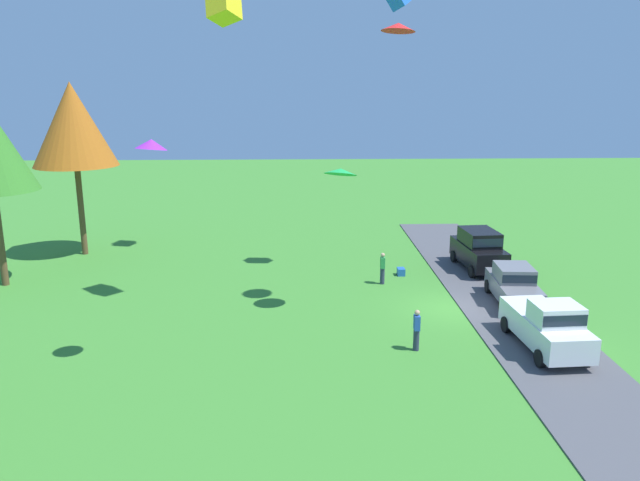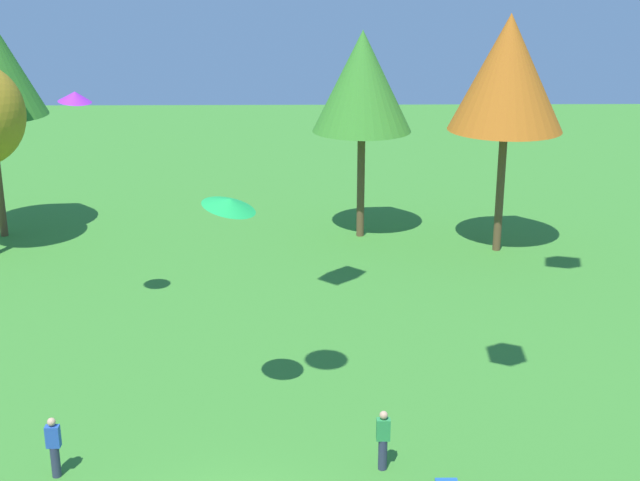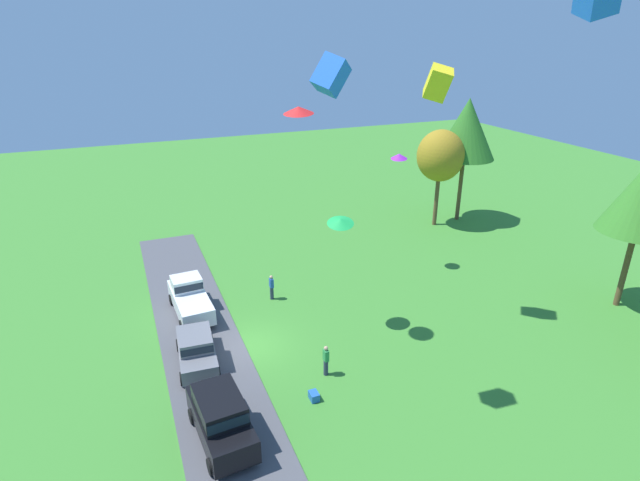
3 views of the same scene
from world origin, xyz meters
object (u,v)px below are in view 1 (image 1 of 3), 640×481
at_px(kite_box_topmost, 223,2).
at_px(cooler_box, 401,272).
at_px(kite_delta_high_left, 151,144).
at_px(kite_delta_near_flag, 341,171).
at_px(person_watching_sky, 382,268).
at_px(car_sedan_near_entrance, 514,283).
at_px(kite_delta_mid_center, 398,27).
at_px(car_suv_by_flagpole, 479,248).
at_px(person_on_lawn, 417,330).
at_px(car_pickup_mid_row, 548,325).
at_px(tree_far_right, 73,125).

bearing_deg(kite_box_topmost, cooler_box, -61.69).
relative_size(cooler_box, kite_box_topmost, 0.37).
height_order(kite_delta_high_left, kite_delta_near_flag, kite_delta_high_left).
xyz_separation_m(person_watching_sky, kite_delta_high_left, (-9.75, 9.49, 7.49)).
bearing_deg(car_sedan_near_entrance, cooler_box, 43.97).
bearing_deg(person_watching_sky, kite_delta_mid_center, 178.12).
relative_size(car_suv_by_flagpole, kite_delta_high_left, 4.20).
bearing_deg(person_on_lawn, cooler_box, -5.84).
distance_m(car_pickup_mid_row, car_suv_by_flagpole, 11.17).
relative_size(kite_box_topmost, kite_delta_mid_center, 1.03).
distance_m(car_sedan_near_entrance, car_suv_by_flagpole, 5.70).
distance_m(kite_box_topmost, kite_delta_mid_center, 7.52).
bearing_deg(car_suv_by_flagpole, kite_delta_mid_center, 136.19).
height_order(car_sedan_near_entrance, person_watching_sky, car_sedan_near_entrance).
bearing_deg(cooler_box, kite_delta_mid_center, 165.48).
bearing_deg(tree_far_right, kite_delta_mid_center, -120.57).
bearing_deg(car_pickup_mid_row, kite_delta_high_left, 93.76).
bearing_deg(cooler_box, kite_delta_high_left, 136.35).
bearing_deg(kite_delta_high_left, kite_delta_near_flag, -50.60).
bearing_deg(car_sedan_near_entrance, kite_delta_high_left, 112.69).
relative_size(car_sedan_near_entrance, car_suv_by_flagpole, 0.96).
bearing_deg(kite_delta_high_left, tree_far_right, 26.97).
relative_size(car_pickup_mid_row, person_on_lawn, 2.98).
xyz_separation_m(car_pickup_mid_row, cooler_box, (10.29, 4.15, -0.91)).
distance_m(car_sedan_near_entrance, kite_delta_mid_center, 13.16).
relative_size(kite_delta_mid_center, kite_delta_near_flag, 0.99).
relative_size(car_sedan_near_entrance, tree_far_right, 0.43).
relative_size(car_pickup_mid_row, tree_far_right, 0.48).
relative_size(car_pickup_mid_row, kite_box_topmost, 3.33).
relative_size(tree_far_right, kite_box_topmost, 6.87).
xyz_separation_m(person_on_lawn, cooler_box, (10.05, -1.03, -0.68)).
distance_m(car_pickup_mid_row, cooler_box, 11.13).
height_order(car_pickup_mid_row, kite_delta_mid_center, kite_delta_mid_center).
distance_m(tree_far_right, kite_delta_mid_center, 21.11).
bearing_deg(kite_delta_near_flag, car_pickup_mid_row, -120.70).
relative_size(person_on_lawn, tree_far_right, 0.16).
distance_m(car_suv_by_flagpole, person_watching_sky, 6.31).
bearing_deg(car_pickup_mid_row, person_on_lawn, 87.36).
bearing_deg(cooler_box, person_on_lawn, 174.16).
bearing_deg(cooler_box, tree_far_right, 74.95).
bearing_deg(tree_far_right, kite_delta_near_flag, -124.98).
height_order(car_pickup_mid_row, kite_delta_high_left, kite_delta_high_left).
height_order(car_sedan_near_entrance, tree_far_right, tree_far_right).
height_order(person_watching_sky, kite_delta_high_left, kite_delta_high_left).
distance_m(person_watching_sky, kite_delta_high_left, 15.54).
bearing_deg(cooler_box, car_suv_by_flagpole, -79.22).
bearing_deg(kite_delta_near_flag, person_on_lawn, -148.21).
height_order(cooler_box, kite_delta_near_flag, kite_delta_near_flag).
relative_size(tree_far_right, kite_delta_high_left, 9.34).
relative_size(person_on_lawn, kite_delta_mid_center, 1.15).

